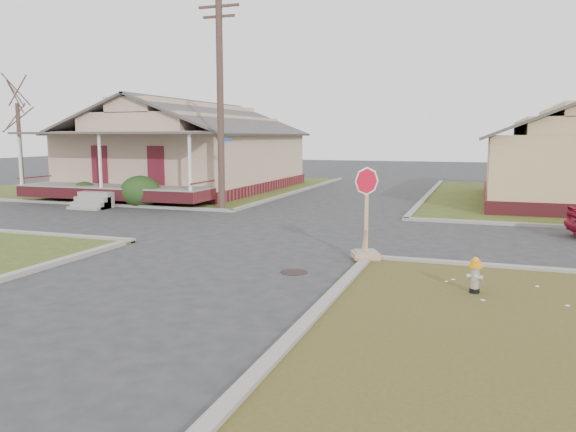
% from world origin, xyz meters
% --- Properties ---
extents(ground, '(120.00, 120.00, 0.00)m').
position_xyz_m(ground, '(0.00, 0.00, 0.00)').
color(ground, '#28292B').
rests_on(ground, ground).
extents(verge_far_left, '(19.00, 19.00, 0.05)m').
position_xyz_m(verge_far_left, '(-13.00, 18.00, 0.03)').
color(verge_far_left, '#354217').
rests_on(verge_far_left, ground).
extents(curbs, '(80.00, 40.00, 0.12)m').
position_xyz_m(curbs, '(0.00, 5.00, 0.00)').
color(curbs, gray).
rests_on(curbs, ground).
extents(manhole, '(0.64, 0.64, 0.01)m').
position_xyz_m(manhole, '(2.20, -0.50, 0.01)').
color(manhole, black).
rests_on(manhole, ground).
extents(corner_house, '(10.10, 15.50, 5.30)m').
position_xyz_m(corner_house, '(-10.00, 16.68, 2.28)').
color(corner_house, maroon).
rests_on(corner_house, ground).
extents(side_house_yellow, '(7.60, 11.60, 4.70)m').
position_xyz_m(side_house_yellow, '(10.00, 16.50, 2.19)').
color(side_house_yellow, maroon).
rests_on(side_house_yellow, ground).
extents(utility_pole, '(1.80, 0.28, 9.00)m').
position_xyz_m(utility_pole, '(-4.20, 8.90, 4.66)').
color(utility_pole, '#402A25').
rests_on(utility_pole, ground).
extents(tree_far_left, '(0.22, 0.22, 4.90)m').
position_xyz_m(tree_far_left, '(-18.00, 12.00, 2.50)').
color(tree_far_left, '#402A25').
rests_on(tree_far_left, verge_far_left).
extents(fire_hydrant, '(0.27, 0.27, 0.73)m').
position_xyz_m(fire_hydrant, '(6.22, -1.11, 0.45)').
color(fire_hydrant, black).
rests_on(fire_hydrant, ground).
extents(stop_sign, '(0.67, 0.65, 2.35)m').
position_xyz_m(stop_sign, '(3.52, 1.34, 0.56)').
color(stop_sign, '#A77F5A').
rests_on(stop_sign, ground).
extents(hedge_left, '(1.33, 1.09, 1.01)m').
position_xyz_m(hedge_left, '(-11.57, 9.27, 0.56)').
color(hedge_left, '#1A3312').
rests_on(hedge_left, verge_far_left).
extents(hedge_right, '(1.65, 1.35, 1.26)m').
position_xyz_m(hedge_right, '(-8.26, 8.91, 0.68)').
color(hedge_right, '#1A3312').
rests_on(hedge_right, verge_far_left).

